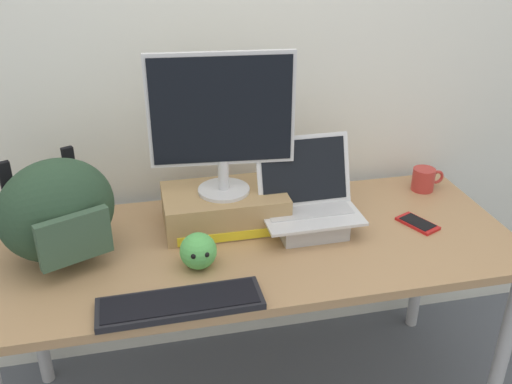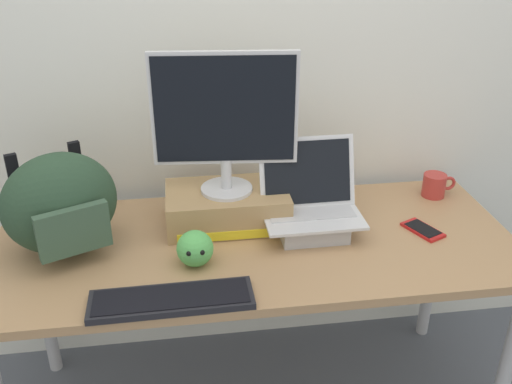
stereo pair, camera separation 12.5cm
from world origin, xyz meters
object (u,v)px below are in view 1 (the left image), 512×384
object	(u,v)px
toner_box_yellow	(224,208)
messenger_backpack	(57,211)
plush_toy	(198,251)
cell_phone	(418,223)
external_keyboard	(180,303)
desktop_monitor	(222,120)
open_laptop	(308,212)
coffee_mug	(424,179)

from	to	relation	value
toner_box_yellow	messenger_backpack	bearing A→B (deg)	-169.51
toner_box_yellow	plush_toy	world-z (taller)	toner_box_yellow
cell_phone	plush_toy	world-z (taller)	plush_toy
toner_box_yellow	plush_toy	size ratio (longest dim) A/B	3.66
messenger_backpack	toner_box_yellow	bearing A→B (deg)	-13.38
external_keyboard	cell_phone	world-z (taller)	external_keyboard
external_keyboard	plush_toy	distance (m)	0.20
desktop_monitor	toner_box_yellow	bearing A→B (deg)	88.02
toner_box_yellow	plush_toy	bearing A→B (deg)	-116.38
open_laptop	plush_toy	world-z (taller)	open_laptop
cell_phone	plush_toy	distance (m)	0.78
external_keyboard	coffee_mug	size ratio (longest dim) A/B	3.58
coffee_mug	plush_toy	world-z (taller)	plush_toy
toner_box_yellow	desktop_monitor	size ratio (longest dim) A/B	0.87
messenger_backpack	external_keyboard	bearing A→B (deg)	-69.00
toner_box_yellow	desktop_monitor	distance (m)	0.32
external_keyboard	messenger_backpack	world-z (taller)	messenger_backpack
external_keyboard	plush_toy	bearing A→B (deg)	66.89
coffee_mug	external_keyboard	bearing A→B (deg)	-152.32
toner_box_yellow	coffee_mug	distance (m)	0.80
coffee_mug	desktop_monitor	bearing A→B (deg)	-173.27
open_laptop	plush_toy	xyz separation A→B (m)	(-0.39, -0.15, -0.01)
external_keyboard	messenger_backpack	bearing A→B (deg)	134.11
coffee_mug	plush_toy	size ratio (longest dim) A/B	1.13
plush_toy	desktop_monitor	bearing A→B (deg)	63.54
desktop_monitor	messenger_backpack	size ratio (longest dim) A/B	1.12
desktop_monitor	open_laptop	xyz separation A→B (m)	(0.27, -0.09, -0.32)
desktop_monitor	cell_phone	world-z (taller)	desktop_monitor
desktop_monitor	external_keyboard	bearing A→B (deg)	-109.35
open_laptop	external_keyboard	world-z (taller)	open_laptop
toner_box_yellow	external_keyboard	distance (m)	0.48
open_laptop	plush_toy	size ratio (longest dim) A/B	2.90
open_laptop	external_keyboard	xyz separation A→B (m)	(-0.47, -0.34, -0.05)
messenger_backpack	coffee_mug	xyz separation A→B (m)	(1.33, 0.19, -0.12)
external_keyboard	toner_box_yellow	bearing A→B (deg)	64.56
toner_box_yellow	plush_toy	xyz separation A→B (m)	(-0.12, -0.25, -0.01)
desktop_monitor	open_laptop	distance (m)	0.43
desktop_monitor	coffee_mug	world-z (taller)	desktop_monitor
messenger_backpack	cell_phone	size ratio (longest dim) A/B	2.65
open_laptop	cell_phone	distance (m)	0.39
open_laptop	external_keyboard	distance (m)	0.58
plush_toy	toner_box_yellow	bearing A→B (deg)	63.62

